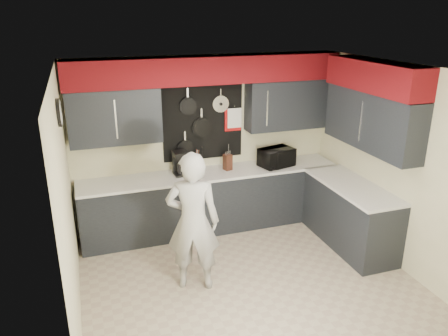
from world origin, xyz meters
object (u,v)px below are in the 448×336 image
object	(u,v)px
knife_block	(228,162)
utensil_crock	(198,167)
microwave	(276,157)
person	(193,222)
coffee_maker	(180,162)

from	to	relation	value
knife_block	utensil_crock	distance (m)	0.46
microwave	utensil_crock	xyz separation A→B (m)	(-1.21, 0.13, -0.06)
utensil_crock	person	xyz separation A→B (m)	(-0.46, -1.45, -0.14)
microwave	person	size ratio (longest dim) A/B	0.29
microwave	person	world-z (taller)	person
microwave	person	distance (m)	2.14
knife_block	utensil_crock	size ratio (longest dim) A/B	1.55
utensil_crock	person	world-z (taller)	person
microwave	coffee_maker	size ratio (longest dim) A/B	1.43
microwave	coffee_maker	distance (m)	1.49
microwave	knife_block	bearing A→B (deg)	159.22
knife_block	utensil_crock	xyz separation A→B (m)	(-0.45, 0.05, -0.04)
microwave	person	xyz separation A→B (m)	(-1.67, -1.32, -0.20)
knife_block	person	world-z (taller)	person
microwave	coffee_maker	bearing A→B (deg)	160.50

